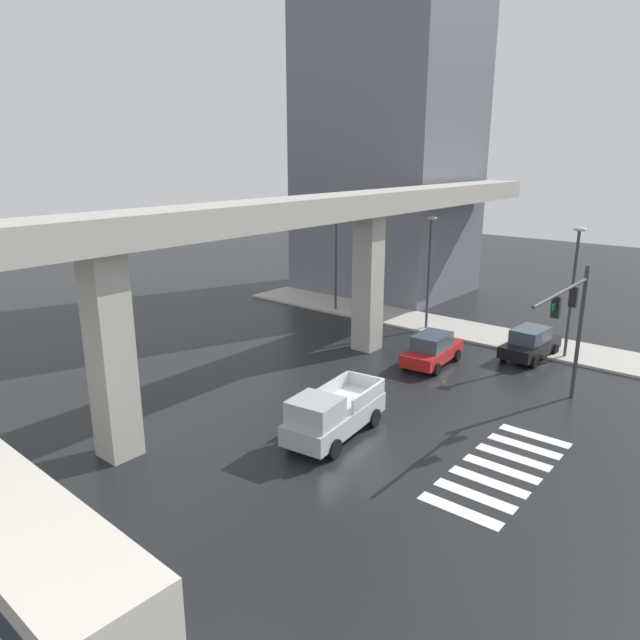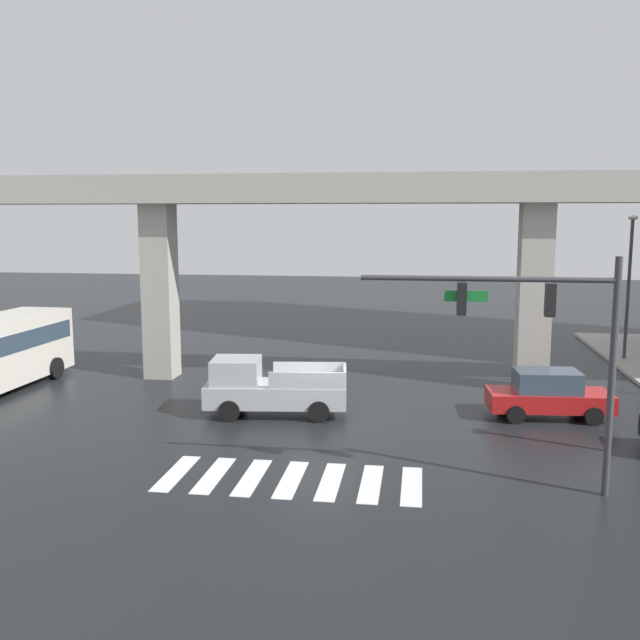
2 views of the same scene
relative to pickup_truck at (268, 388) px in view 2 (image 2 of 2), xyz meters
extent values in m
plane|color=black|center=(2.01, -0.33, -0.99)|extent=(120.00, 120.00, 0.00)
cube|color=silver|center=(-1.29, -6.20, -0.98)|extent=(0.55, 2.80, 0.01)
cube|color=silver|center=(-0.19, -6.20, -0.98)|extent=(0.55, 2.80, 0.01)
cube|color=silver|center=(0.91, -6.20, -0.98)|extent=(0.55, 2.80, 0.01)
cube|color=silver|center=(2.01, -6.20, -0.98)|extent=(0.55, 2.80, 0.01)
cube|color=silver|center=(3.11, -6.20, -0.98)|extent=(0.55, 2.80, 0.01)
cube|color=silver|center=(4.21, -6.20, -0.98)|extent=(0.55, 2.80, 0.01)
cube|color=silver|center=(5.31, -6.20, -0.98)|extent=(0.55, 2.80, 0.01)
cube|color=#ADA89E|center=(2.01, 5.33, 7.33)|extent=(52.37, 2.55, 1.20)
cube|color=#ADA89E|center=(-6.04, 5.33, 2.87)|extent=(1.30, 1.30, 7.72)
cube|color=#ADA89E|center=(10.07, 5.33, 2.87)|extent=(1.30, 1.30, 7.72)
cube|color=#A8AAAF|center=(0.30, 0.03, -0.21)|extent=(5.28, 2.47, 0.80)
cube|color=#A8AAAF|center=(-1.14, -0.13, 0.64)|extent=(1.89, 1.93, 0.90)
cube|color=#3F5160|center=(-1.61, -0.19, 0.64)|extent=(0.29, 1.67, 0.77)
cube|color=#A8AAAF|center=(1.54, -0.70, 0.49)|extent=(2.65, 0.40, 0.60)
cube|color=#A8AAAF|center=(1.34, 1.03, 0.49)|extent=(2.65, 0.40, 0.60)
cube|color=#A8AAAF|center=(2.78, 0.32, 0.49)|extent=(0.30, 1.75, 0.60)
cylinder|color=black|center=(-1.17, -1.04, -0.61)|extent=(0.79, 0.37, 0.76)
cylinder|color=black|center=(-1.38, 0.75, -0.61)|extent=(0.79, 0.37, 0.76)
cylinder|color=black|center=(1.97, -0.68, -0.61)|extent=(0.79, 0.37, 0.76)
cylinder|color=black|center=(1.77, 1.11, -0.61)|extent=(0.79, 0.37, 0.76)
cube|color=#2D3D4C|center=(-11.81, 5.86, 0.99)|extent=(2.25, 0.16, 1.49)
cylinder|color=black|center=(-13.09, 4.33, -0.51)|extent=(0.38, 0.97, 0.96)
cylinder|color=black|center=(-10.64, 4.24, -0.51)|extent=(0.38, 0.97, 0.96)
cube|color=red|center=(10.09, 1.09, -0.35)|extent=(4.42, 2.08, 0.64)
cube|color=#384756|center=(9.99, 1.08, 0.35)|extent=(2.34, 1.66, 0.76)
cylinder|color=black|center=(11.35, 2.05, -0.67)|extent=(0.66, 0.29, 0.64)
cylinder|color=black|center=(11.48, 0.33, -0.67)|extent=(0.66, 0.29, 0.64)
cylinder|color=black|center=(8.70, 1.85, -0.67)|extent=(0.66, 0.29, 0.64)
cylinder|color=black|center=(8.82, 0.13, -0.67)|extent=(0.66, 0.29, 0.64)
cylinder|color=#38383D|center=(10.29, -6.11, 2.11)|extent=(0.18, 0.18, 6.20)
cylinder|color=#38383D|center=(7.09, -6.11, 4.61)|extent=(6.40, 0.14, 0.14)
cube|color=black|center=(8.69, -6.11, 4.09)|extent=(0.24, 0.32, 0.84)
sphere|color=orange|center=(8.69, -6.11, 4.09)|extent=(0.17, 0.17, 0.17)
cube|color=black|center=(6.49, -6.11, 4.09)|extent=(0.24, 0.32, 0.84)
sphere|color=orange|center=(6.49, -6.11, 4.09)|extent=(0.17, 0.17, 0.17)
cube|color=#19722D|center=(6.60, -6.11, 4.16)|extent=(1.10, 0.04, 0.28)
cylinder|color=#38383D|center=(15.58, 11.92, 2.51)|extent=(0.16, 0.16, 7.00)
ellipsoid|color=beige|center=(15.58, 11.92, 6.13)|extent=(0.44, 0.70, 0.24)
camera|label=1|loc=(-16.62, -13.06, 9.90)|focal=32.91mm
camera|label=2|loc=(5.45, -24.37, 6.19)|focal=39.41mm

